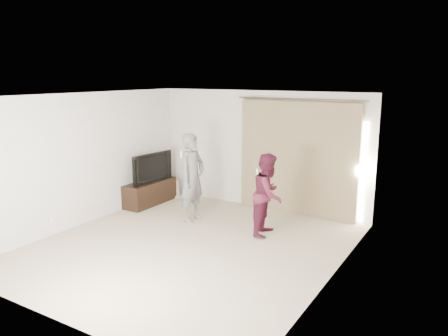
{
  "coord_description": "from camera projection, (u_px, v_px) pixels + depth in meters",
  "views": [
    {
      "loc": [
        4.22,
        -5.82,
        2.95
      ],
      "look_at": [
        -0.0,
        1.2,
        1.18
      ],
      "focal_mm": 35.0,
      "sensor_mm": 36.0,
      "label": 1
    }
  ],
  "objects": [
    {
      "name": "floor",
      "position": [
        189.0,
        246.0,
        7.63
      ],
      "size": [
        5.5,
        5.5,
        0.0
      ],
      "primitive_type": "plane",
      "color": "#C1B391",
      "rests_on": "ground"
    },
    {
      "name": "wall_back",
      "position": [
        260.0,
        150.0,
        9.65
      ],
      "size": [
        5.0,
        0.04,
        2.6
      ],
      "primitive_type": "cube",
      "color": "white",
      "rests_on": "ground"
    },
    {
      "name": "wall_left",
      "position": [
        84.0,
        159.0,
        8.61
      ],
      "size": [
        0.04,
        5.5,
        2.6
      ],
      "color": "white",
      "rests_on": "ground"
    },
    {
      "name": "ceiling",
      "position": [
        186.0,
        96.0,
        7.08
      ],
      "size": [
        5.0,
        5.5,
        0.01
      ],
      "primitive_type": "cube",
      "color": "silver",
      "rests_on": "wall_back"
    },
    {
      "name": "curtain",
      "position": [
        298.0,
        159.0,
        9.16
      ],
      "size": [
        2.8,
        0.11,
        2.46
      ],
      "color": "#99845D",
      "rests_on": "ground"
    },
    {
      "name": "tv_console",
      "position": [
        150.0,
        192.0,
        10.08
      ],
      "size": [
        0.48,
        1.38,
        0.53
      ],
      "primitive_type": "cube",
      "color": "black",
      "rests_on": "ground"
    },
    {
      "name": "tv",
      "position": [
        149.0,
        167.0,
        9.95
      ],
      "size": [
        0.26,
        1.17,
        0.67
      ],
      "primitive_type": "imported",
      "rotation": [
        0.0,
        0.0,
        1.48
      ],
      "color": "black",
      "rests_on": "tv_console"
    },
    {
      "name": "scratching_post",
      "position": [
        176.0,
        190.0,
        10.66
      ],
      "size": [
        0.31,
        0.31,
        0.42
      ],
      "color": "tan",
      "rests_on": "ground"
    },
    {
      "name": "person_man",
      "position": [
        192.0,
        178.0,
        8.79
      ],
      "size": [
        0.45,
        0.67,
        1.8
      ],
      "color": "slate",
      "rests_on": "ground"
    },
    {
      "name": "person_woman",
      "position": [
        268.0,
        194.0,
        8.07
      ],
      "size": [
        0.67,
        0.81,
        1.54
      ],
      "color": "#52182C",
      "rests_on": "ground"
    }
  ]
}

